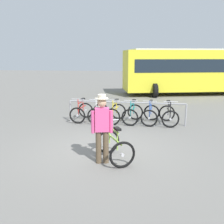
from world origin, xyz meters
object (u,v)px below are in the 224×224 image
(person_with_featured_bike, at_px, (102,126))
(bus_distant, at_px, (197,69))
(racked_bike_yellow, at_px, (115,113))
(racked_bike_white, at_px, (98,113))
(racked_bike_teal, at_px, (133,114))
(racked_bike_black, at_px, (169,115))
(featured_bicycle, at_px, (113,142))
(racked_bike_red, at_px, (82,112))
(racked_bike_blue, at_px, (150,114))

(person_with_featured_bike, distance_m, bus_distant, 13.52)
(racked_bike_yellow, bearing_deg, person_with_featured_bike, -88.95)
(racked_bike_white, height_order, person_with_featured_bike, person_with_featured_bike)
(racked_bike_teal, height_order, person_with_featured_bike, person_with_featured_bike)
(racked_bike_yellow, bearing_deg, racked_bike_teal, -3.26)
(racked_bike_yellow, height_order, bus_distant, bus_distant)
(racked_bike_black, bearing_deg, racked_bike_white, 176.74)
(racked_bike_yellow, bearing_deg, racked_bike_black, -3.26)
(featured_bicycle, bearing_deg, racked_bike_yellow, 94.87)
(featured_bicycle, distance_m, bus_distant, 13.21)
(racked_bike_red, relative_size, featured_bicycle, 0.94)
(racked_bike_red, distance_m, featured_bicycle, 4.27)
(racked_bike_red, relative_size, racked_bike_blue, 1.01)
(racked_bike_yellow, relative_size, racked_bike_blue, 1.01)
(racked_bike_red, bearing_deg, bus_distant, 53.60)
(featured_bicycle, relative_size, bus_distant, 0.12)
(racked_bike_white, xyz_separation_m, racked_bike_black, (2.80, -0.16, 0.00))
(racked_bike_black, xyz_separation_m, person_with_featured_bike, (-2.02, -3.99, 0.58))
(racked_bike_white, relative_size, featured_bicycle, 0.90)
(racked_bike_white, distance_m, bus_distant, 10.21)
(racked_bike_red, bearing_deg, racked_bike_teal, -3.26)
(racked_bike_white, height_order, racked_bike_teal, same)
(racked_bike_teal, bearing_deg, racked_bike_red, 176.74)
(racked_bike_blue, height_order, racked_bike_black, same)
(racked_bike_blue, distance_m, bus_distant, 9.36)
(racked_bike_yellow, relative_size, person_with_featured_bike, 0.69)
(featured_bicycle, bearing_deg, racked_bike_blue, 74.05)
(racked_bike_red, distance_m, person_with_featured_bike, 4.48)
(racked_bike_yellow, height_order, person_with_featured_bike, person_with_featured_bike)
(racked_bike_white, bearing_deg, racked_bike_black, -3.26)
(racked_bike_red, distance_m, racked_bike_white, 0.70)
(racked_bike_red, distance_m, bus_distant, 10.58)
(racked_bike_white, distance_m, racked_bike_blue, 2.10)
(racked_bike_red, xyz_separation_m, racked_bike_blue, (2.80, -0.16, 0.00))
(bus_distant, bearing_deg, racked_bike_white, -123.08)
(racked_bike_yellow, distance_m, person_with_featured_bike, 4.15)
(racked_bike_teal, relative_size, featured_bicycle, 0.94)
(racked_bike_blue, height_order, bus_distant, bus_distant)
(featured_bicycle, bearing_deg, racked_bike_black, 64.49)
(featured_bicycle, distance_m, person_with_featured_bike, 0.63)
(racked_bike_white, relative_size, person_with_featured_bike, 0.66)
(racked_bike_teal, distance_m, racked_bike_black, 1.40)
(racked_bike_red, bearing_deg, racked_bike_yellow, -3.26)
(racked_bike_white, distance_m, racked_bike_black, 2.80)
(racked_bike_red, distance_m, racked_bike_yellow, 1.40)
(racked_bike_black, relative_size, person_with_featured_bike, 0.65)
(racked_bike_yellow, distance_m, racked_bike_blue, 1.40)
(featured_bicycle, xyz_separation_m, person_with_featured_bike, (-0.25, -0.28, 0.50))
(racked_bike_white, height_order, featured_bicycle, same)
(racked_bike_black, bearing_deg, racked_bike_yellow, 176.74)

